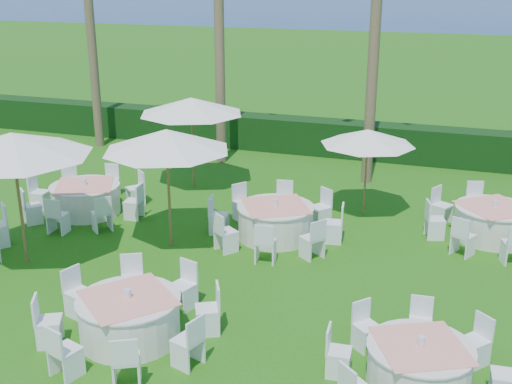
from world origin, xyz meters
The scene contains 12 objects.
ground centered at (0.00, 0.00, 0.00)m, with size 120.00×120.00×0.00m, color #246311.
hedge centered at (0.00, 12.00, 0.60)m, with size 34.00×1.00×1.20m, color black.
ocean centered at (0.00, 102.00, 0.00)m, with size 260.00×260.00×0.00m, color #082551.
banquet_table_b centered at (-0.10, -0.87, 0.42)m, with size 3.15×3.15×0.96m.
banquet_table_c centered at (4.86, -0.67, 0.39)m, with size 2.91×2.91×0.89m.
banquet_table_d centered at (-4.26, 4.22, 0.43)m, with size 3.22×3.22×0.97m.
banquet_table_e centered at (1.01, 4.28, 0.43)m, with size 3.28×3.28×0.99m.
banquet_table_f centered at (6.01, 5.91, 0.43)m, with size 3.20×3.20×0.98m.
umbrella_a centered at (-3.82, 1.15, 2.72)m, with size 3.34×3.34×2.98m.
umbrella_b centered at (-1.19, 3.03, 2.57)m, with size 2.93×2.93×2.82m.
umbrella_c centered at (-2.43, 7.18, 2.47)m, with size 3.06×3.06×2.70m.
umbrella_d centered at (2.79, 6.50, 2.12)m, with size 2.45×2.45×2.32m.
Camera 1 is at (5.16, -9.54, 6.20)m, focal length 45.00 mm.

